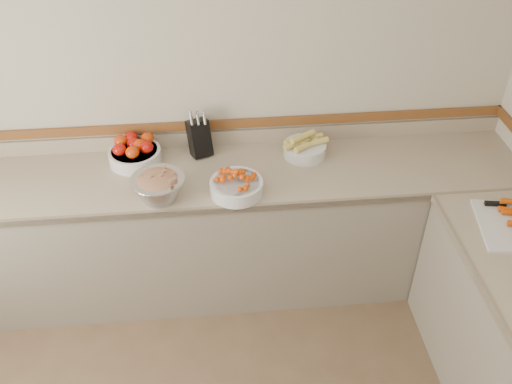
{
  "coord_description": "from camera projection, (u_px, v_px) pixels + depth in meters",
  "views": [
    {
      "loc": [
        0.11,
        -1.06,
        2.9
      ],
      "look_at": [
        0.35,
        1.35,
        1.0
      ],
      "focal_mm": 40.0,
      "sensor_mm": 36.0,
      "label": 1
    }
  ],
  "objects": [
    {
      "name": "tomato_bowl",
      "position": [
        135.0,
        152.0,
        3.44
      ],
      "size": [
        0.32,
        0.32,
        0.16
      ],
      "color": "silver",
      "rests_on": "counter_back"
    },
    {
      "name": "back_wall",
      "position": [
        187.0,
        89.0,
        3.38
      ],
      "size": [
        4.0,
        0.0,
        4.0
      ],
      "primitive_type": "plane",
      "rotation": [
        1.57,
        0.0,
        0.0
      ],
      "color": "#B5AB95",
      "rests_on": "ground_plane"
    },
    {
      "name": "rhubarb_bowl",
      "position": [
        158.0,
        186.0,
        3.14
      ],
      "size": [
        0.3,
        0.3,
        0.17
      ],
      "color": "#B2B2BA",
      "rests_on": "counter_back"
    },
    {
      "name": "cherry_tomato_bowl",
      "position": [
        237.0,
        185.0,
        3.2
      ],
      "size": [
        0.3,
        0.3,
        0.17
      ],
      "color": "silver",
      "rests_on": "counter_back"
    },
    {
      "name": "counter_back",
      "position": [
        197.0,
        231.0,
        3.64
      ],
      "size": [
        4.0,
        0.65,
        1.08
      ],
      "color": "gray",
      "rests_on": "ground_plane"
    },
    {
      "name": "knife_block",
      "position": [
        199.0,
        137.0,
        3.48
      ],
      "size": [
        0.17,
        0.18,
        0.3
      ],
      "color": "black",
      "rests_on": "counter_back"
    },
    {
      "name": "corn_bowl",
      "position": [
        305.0,
        147.0,
        3.5
      ],
      "size": [
        0.29,
        0.26,
        0.16
      ],
      "color": "silver",
      "rests_on": "counter_back"
    }
  ]
}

